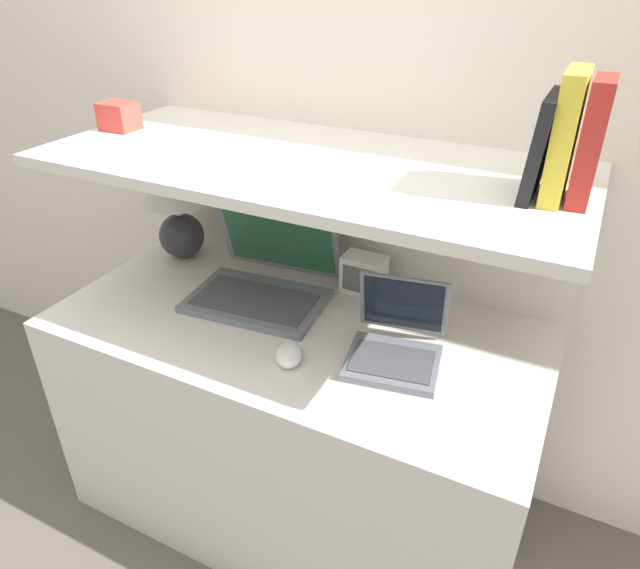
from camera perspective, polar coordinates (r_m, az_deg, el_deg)
name	(u,v)px	position (r m, az deg, el deg)	size (l,w,h in m)	color
wall_back	(359,116)	(1.70, 3.89, 16.46)	(6.00, 0.05, 2.40)	silver
desk	(298,422)	(1.79, -2.22, -13.61)	(1.34, 0.66, 0.72)	silver
back_riser	(347,309)	(1.91, 2.71, -2.51)	(1.34, 0.04, 1.14)	silver
shelf	(306,164)	(1.43, -1.42, 11.93)	(1.34, 0.60, 0.03)	silver
table_lamp	(177,197)	(1.89, -14.15, 8.50)	(0.22, 0.22, 0.35)	#2D2D33
laptop_large	(264,279)	(1.67, -5.61, 0.53)	(0.41, 0.36, 0.26)	slate
laptop_small	(396,343)	(1.43, 7.63, -5.81)	(0.26, 0.28, 0.20)	slate
computer_mouse	(289,355)	(1.42, -3.12, -7.02)	(0.10, 0.12, 0.04)	white
router_box	(364,274)	(1.69, 4.41, 1.04)	(0.13, 0.08, 0.11)	white
book_red	(591,143)	(1.24, 25.50, 12.67)	(0.04, 0.12, 0.24)	#A82823
book_yellow	(565,137)	(1.24, 23.28, 13.40)	(0.04, 0.15, 0.25)	gold
book_black	(541,146)	(1.25, 21.24, 12.78)	(0.04, 0.17, 0.21)	black
shelf_gadget	(119,116)	(1.77, -19.47, 15.59)	(0.10, 0.08, 0.08)	#CC3D33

